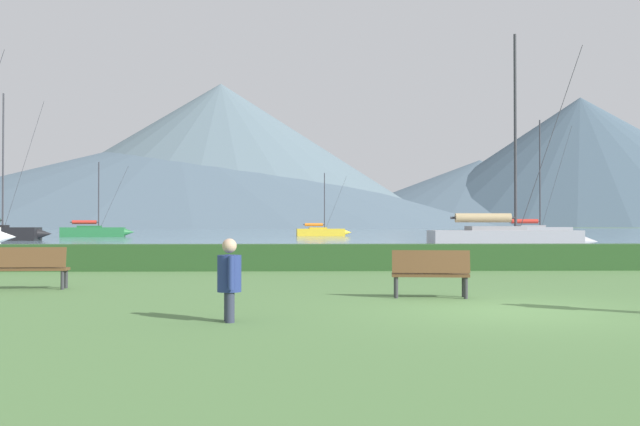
{
  "coord_description": "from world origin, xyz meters",
  "views": [
    {
      "loc": [
        -3.63,
        -12.02,
        1.46
      ],
      "look_at": [
        -1.17,
        69.26,
        2.74
      ],
      "focal_mm": 40.44,
      "sensor_mm": 36.0,
      "label": 1
    }
  ],
  "objects_px": {
    "sailboat_slip_1": "(506,239)",
    "person_seated_viewer": "(229,276)",
    "sailboat_slip_0": "(321,232)",
    "sailboat_slip_3": "(94,231)",
    "park_bench_under_tree": "(430,271)",
    "sailboat_slip_9": "(535,231)",
    "park_bench_near_path": "(28,266)"
  },
  "relations": [
    {
      "from": "sailboat_slip_1",
      "to": "sailboat_slip_3",
      "type": "height_order",
      "value": "sailboat_slip_1"
    },
    {
      "from": "sailboat_slip_9",
      "to": "park_bench_near_path",
      "type": "relative_size",
      "value": 7.26
    },
    {
      "from": "sailboat_slip_0",
      "to": "sailboat_slip_1",
      "type": "height_order",
      "value": "sailboat_slip_1"
    },
    {
      "from": "sailboat_slip_1",
      "to": "person_seated_viewer",
      "type": "bearing_deg",
      "value": -113.99
    },
    {
      "from": "sailboat_slip_0",
      "to": "sailboat_slip_9",
      "type": "xyz_separation_m",
      "value": [
        22.37,
        -12.63,
        0.17
      ]
    },
    {
      "from": "sailboat_slip_1",
      "to": "person_seated_viewer",
      "type": "distance_m",
      "value": 27.72
    },
    {
      "from": "sailboat_slip_3",
      "to": "sailboat_slip_0",
      "type": "bearing_deg",
      "value": 1.52
    },
    {
      "from": "sailboat_slip_3",
      "to": "person_seated_viewer",
      "type": "bearing_deg",
      "value": -81.34
    },
    {
      "from": "sailboat_slip_3",
      "to": "park_bench_near_path",
      "type": "bearing_deg",
      "value": -83.96
    },
    {
      "from": "sailboat_slip_9",
      "to": "person_seated_viewer",
      "type": "distance_m",
      "value": 69.94
    },
    {
      "from": "sailboat_slip_1",
      "to": "park_bench_under_tree",
      "type": "height_order",
      "value": "sailboat_slip_1"
    },
    {
      "from": "park_bench_near_path",
      "to": "park_bench_under_tree",
      "type": "height_order",
      "value": "same"
    },
    {
      "from": "sailboat_slip_0",
      "to": "park_bench_near_path",
      "type": "bearing_deg",
      "value": -100.61
    },
    {
      "from": "park_bench_under_tree",
      "to": "person_seated_viewer",
      "type": "relative_size",
      "value": 1.25
    },
    {
      "from": "sailboat_slip_0",
      "to": "park_bench_under_tree",
      "type": "bearing_deg",
      "value": -93.73
    },
    {
      "from": "sailboat_slip_0",
      "to": "park_bench_near_path",
      "type": "xyz_separation_m",
      "value": [
        -8.88,
        -71.96,
        -0.03
      ]
    },
    {
      "from": "sailboat_slip_9",
      "to": "park_bench_near_path",
      "type": "bearing_deg",
      "value": -117.66
    },
    {
      "from": "sailboat_slip_1",
      "to": "sailboat_slip_9",
      "type": "xyz_separation_m",
      "value": [
        14.71,
        39.62,
        0.01
      ]
    },
    {
      "from": "sailboat_slip_1",
      "to": "park_bench_near_path",
      "type": "relative_size",
      "value": 6.42
    },
    {
      "from": "sailboat_slip_0",
      "to": "park_bench_near_path",
      "type": "height_order",
      "value": "sailboat_slip_0"
    },
    {
      "from": "sailboat_slip_1",
      "to": "sailboat_slip_9",
      "type": "relative_size",
      "value": 0.88
    },
    {
      "from": "sailboat_slip_0",
      "to": "person_seated_viewer",
      "type": "height_order",
      "value": "sailboat_slip_0"
    },
    {
      "from": "sailboat_slip_0",
      "to": "person_seated_viewer",
      "type": "bearing_deg",
      "value": -96.42
    },
    {
      "from": "sailboat_slip_3",
      "to": "park_bench_under_tree",
      "type": "bearing_deg",
      "value": -77.88
    },
    {
      "from": "sailboat_slip_9",
      "to": "park_bench_under_tree",
      "type": "height_order",
      "value": "sailboat_slip_9"
    },
    {
      "from": "sailboat_slip_1",
      "to": "sailboat_slip_3",
      "type": "xyz_separation_m",
      "value": [
        -33.99,
        47.59,
        -0.05
      ]
    },
    {
      "from": "sailboat_slip_1",
      "to": "sailboat_slip_0",
      "type": "bearing_deg",
      "value": 98.88
    },
    {
      "from": "sailboat_slip_9",
      "to": "park_bench_under_tree",
      "type": "bearing_deg",
      "value": -110.04
    },
    {
      "from": "sailboat_slip_0",
      "to": "sailboat_slip_3",
      "type": "xyz_separation_m",
      "value": [
        -26.34,
        -4.66,
        0.11
      ]
    },
    {
      "from": "sailboat_slip_3",
      "to": "park_bench_near_path",
      "type": "relative_size",
      "value": 4.99
    },
    {
      "from": "sailboat_slip_3",
      "to": "park_bench_under_tree",
      "type": "xyz_separation_m",
      "value": [
        26.14,
        -69.45,
        -0.14
      ]
    },
    {
      "from": "sailboat_slip_3",
      "to": "person_seated_viewer",
      "type": "xyz_separation_m",
      "value": [
        22.48,
        -72.82,
        0.02
      ]
    }
  ]
}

